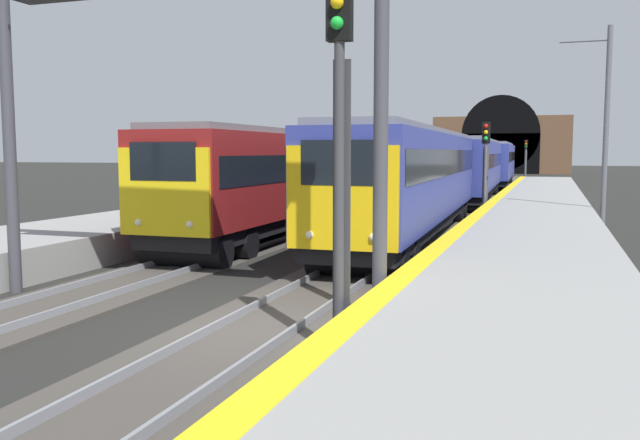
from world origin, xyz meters
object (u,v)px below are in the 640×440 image
(railway_signal_far, at_px, (526,155))
(overhead_signal_gantry, at_px, (174,37))
(railway_signal_near, at_px, (340,132))
(train_main_approaching, at_px, (472,166))
(railway_signal_mid, at_px, (486,160))
(catenary_mast_near, at_px, (606,126))
(train_adjacent_platform, at_px, (357,170))

(railway_signal_far, distance_m, overhead_signal_gantry, 74.20)
(railway_signal_near, xyz_separation_m, overhead_signal_gantry, (2.45, 4.33, 2.04))
(train_main_approaching, bearing_deg, overhead_signal_gantry, -5.97)
(railway_signal_near, relative_size, railway_signal_mid, 1.27)
(train_main_approaching, bearing_deg, railway_signal_far, 175.79)
(catenary_mast_near, bearing_deg, train_main_approaching, 26.35)
(train_adjacent_platform, relative_size, overhead_signal_gantry, 4.24)
(railway_signal_near, relative_size, catenary_mast_near, 0.71)
(railway_signal_far, distance_m, catenary_mast_near, 55.96)
(railway_signal_mid, bearing_deg, train_adjacent_platform, -96.53)
(railway_signal_near, bearing_deg, railway_signal_far, -180.00)
(railway_signal_mid, bearing_deg, train_main_approaching, -170.28)
(railway_signal_mid, bearing_deg, catenary_mast_near, 57.46)
(train_adjacent_platform, bearing_deg, train_main_approaching, 153.21)
(train_main_approaching, bearing_deg, train_adjacent_platform, -27.61)
(railway_signal_far, bearing_deg, railway_signal_mid, 0.00)
(railway_signal_near, xyz_separation_m, railway_signal_mid, (24.06, -0.00, -0.70))
(catenary_mast_near, bearing_deg, train_adjacent_platform, 71.20)
(overhead_signal_gantry, height_order, catenary_mast_near, catenary_mast_near)
(railway_signal_near, bearing_deg, train_adjacent_platform, -164.71)
(train_adjacent_platform, bearing_deg, catenary_mast_near, 70.38)
(railway_signal_mid, bearing_deg, overhead_signal_gantry, -11.33)
(train_main_approaching, relative_size, railway_signal_near, 9.97)
(catenary_mast_near, bearing_deg, overhead_signal_gantry, 152.63)
(train_adjacent_platform, height_order, catenary_mast_near, catenary_mast_near)
(train_adjacent_platform, height_order, railway_signal_mid, train_adjacent_platform)
(catenary_mast_near, bearing_deg, railway_signal_far, 5.29)
(railway_signal_mid, distance_m, catenary_mast_near, 6.29)
(train_main_approaching, relative_size, catenary_mast_near, 7.05)
(railway_signal_mid, bearing_deg, railway_signal_far, -180.00)
(train_main_approaching, height_order, railway_signal_far, railway_signal_far)
(railway_signal_mid, xyz_separation_m, catenary_mast_near, (-3.29, -5.16, 1.46))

